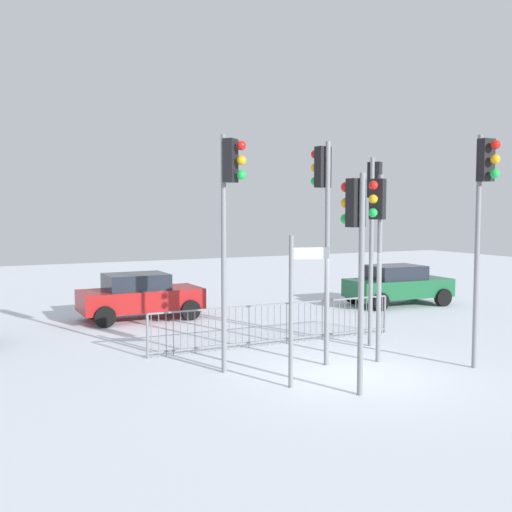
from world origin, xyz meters
TOP-DOWN VIEW (x-y plane):
  - ground_plane at (0.00, 0.00)m, footprint 60.00×60.00m
  - traffic_light_mid_right at (-2.23, 1.16)m, footprint 0.45×0.48m
  - traffic_light_rear_left at (-0.69, -1.17)m, footprint 0.36×0.56m
  - traffic_light_foreground_left at (2.17, 2.00)m, footprint 0.51×0.43m
  - traffic_light_foreground_right at (2.77, -0.99)m, footprint 0.32×0.57m
  - traffic_light_mid_left at (-0.04, 0.94)m, footprint 0.35×0.56m
  - traffic_light_rear_right at (1.07, 0.44)m, footprint 0.51×0.42m
  - direction_sign_post at (-1.53, -0.34)m, footprint 0.76×0.30m
  - pedestrian_guard_railing at (-0.00, 3.13)m, footprint 6.94×0.17m
  - car_red_mid at (-2.22, 8.23)m, footprint 3.82×1.96m
  - car_green_far at (7.04, 6.86)m, footprint 3.92×2.16m

SIDE VIEW (x-z plane):
  - ground_plane at x=0.00m, z-range 0.00..0.00m
  - pedestrian_guard_railing at x=0.00m, z-range 0.02..1.09m
  - car_red_mid at x=-2.22m, z-range 0.03..1.50m
  - car_green_far at x=7.04m, z-range 0.03..1.50m
  - direction_sign_post at x=-1.53m, z-range 0.18..3.17m
  - traffic_light_rear_left at x=-0.69m, z-range 0.97..5.12m
  - traffic_light_rear_right at x=1.07m, z-range 0.99..5.26m
  - traffic_light_foreground_left at x=2.17m, z-range 1.11..5.90m
  - traffic_light_mid_left at x=-0.04m, z-range 1.15..6.12m
  - traffic_light_mid_right at x=-2.23m, z-range 1.16..6.21m
  - traffic_light_foreground_right at x=2.77m, z-range 1.17..6.25m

